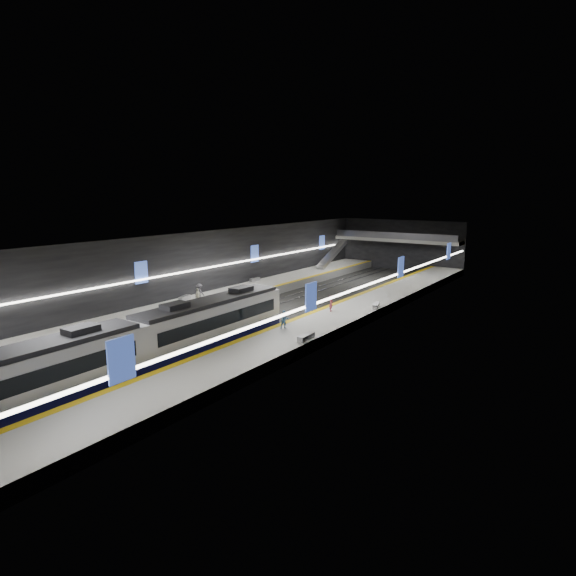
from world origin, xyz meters
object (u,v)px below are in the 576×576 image
Objects in this scene: escalator at (332,254)px; bench_left_near at (185,298)px; passenger_right_a at (331,304)px; passenger_left_b at (199,293)px; bench_right_near at (306,337)px; passenger_left_a at (198,296)px; passenger_right_b at (285,320)px; bench_right_far at (376,306)px; train at (134,344)px; bench_left_far at (255,280)px.

bench_left_near is (-1.41, -29.36, -1.69)m from escalator.
passenger_right_a is 14.17m from passenger_left_b.
bench_right_near is 9.55m from passenger_right_a.
escalator is 29.45m from bench_left_near.
passenger_left_a is at bearing -87.78° from escalator.
passenger_right_b is at bearing 163.16° from passenger_left_b.
bench_left_near is at bearing -120.76° from passenger_left_a.
escalator is at bearing 112.84° from bench_right_far.
train is 17.21m from passenger_left_a.
train is 16.10× the size of bench_right_near.
bench_right_near is 1.19× the size of passenger_right_b.
passenger_right_b is at bearing 159.02° from passenger_right_a.
train is at bearing 118.71° from passenger_left_b.
bench_left_far is 0.93× the size of bench_right_near.
escalator is at bearing 56.18° from passenger_right_b.
train is 18.34m from passenger_left_b.
escalator is at bearing 72.94° from bench_left_near.
bench_left_far is 25.76m from bench_right_near.
bench_left_near is 0.91× the size of bench_right_near.
passenger_right_b is (3.83, 12.28, -0.41)m from train.
train is 12.80m from bench_right_near.
train is at bearing -124.63° from bench_right_near.
bench_right_near is (7.00, 10.68, -0.97)m from train.
bench_left_far is at bearing -81.21° from passenger_left_b.
bench_right_near is 3.60m from passenger_right_b.
passenger_right_a is at bearing -143.19° from bench_right_far.
escalator reaches higher than bench_left_near.
passenger_right_a reaches higher than bench_right_far.
bench_left_far is at bearing 78.13° from passenger_right_b.
passenger_right_b is at bearing -66.89° from escalator.
passenger_left_a reaches higher than bench_right_near.
bench_right_near is at bearing -106.11° from bench_right_far.
bench_left_far is at bearing -96.87° from escalator.
train is 45.79m from escalator.
passenger_left_b reaches higher than bench_right_near.
bench_left_far is 0.92× the size of passenger_left_b.
escalator is 4.73× the size of bench_left_near.
bench_left_near is 1.03× the size of passenger_left_a.
passenger_right_a is (4.06, 19.75, -0.44)m from train.
bench_left_far is at bearing 150.78° from bench_right_far.
passenger_right_b is (15.23, -3.03, 0.58)m from bench_left_near.
train is 17.18× the size of bench_right_far.
passenger_left_a is (-15.84, -8.89, 0.60)m from bench_right_far.
passenger_left_b is at bearing -170.36° from bench_right_far.
passenger_left_a is at bearing -166.81° from bench_right_far.
bench_right_near is (18.41, -4.63, 0.02)m from bench_left_near.
passenger_right_b is at bearing -25.57° from bench_left_near.
escalator is 28.64m from passenger_right_a.
bench_right_near reaches higher than bench_left_near.
bench_right_near is (19.00, -17.39, 0.02)m from bench_left_far.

